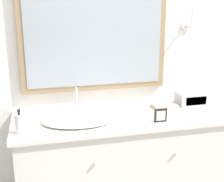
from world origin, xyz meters
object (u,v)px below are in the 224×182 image
object	(u,v)px
sink_basin	(80,118)
picture_frame	(161,115)
appliance_box	(192,98)
soap_bottle	(20,124)

from	to	relation	value
sink_basin	picture_frame	size ratio (longest dim) A/B	5.50
appliance_box	sink_basin	bearing A→B (deg)	-171.50
soap_bottle	appliance_box	distance (m)	1.41
appliance_box	soap_bottle	bearing A→B (deg)	-168.51
sink_basin	soap_bottle	xyz separation A→B (m)	(-0.41, -0.14, 0.05)
sink_basin	appliance_box	xyz separation A→B (m)	(0.97, 0.14, 0.03)
sink_basin	picture_frame	bearing A→B (deg)	-16.97
sink_basin	soap_bottle	size ratio (longest dim) A/B	3.24
picture_frame	soap_bottle	bearing A→B (deg)	178.00
soap_bottle	appliance_box	size ratio (longest dim) A/B	0.68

